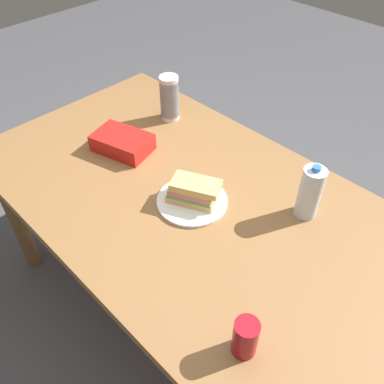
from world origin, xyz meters
The scene contains 8 objects.
ground_plane centered at (0.00, 0.00, 0.00)m, with size 8.00×8.00×0.00m, color #4C4C51.
dining_table centered at (0.00, 0.00, 0.67)m, with size 1.82×0.97×0.75m.
paper_plate centered at (-0.03, -0.02, 0.76)m, with size 0.25×0.25×0.01m, color white.
sandwich centered at (-0.02, -0.01, 0.80)m, with size 0.20×0.17×0.08m.
soda_can_red centered at (0.45, -0.31, 0.81)m, with size 0.07×0.07×0.12m, color maroon.
chip_bag centered at (-0.45, 0.00, 0.78)m, with size 0.23×0.15×0.07m, color red.
water_bottle_tall centered at (0.29, 0.22, 0.85)m, with size 0.08×0.08×0.21m.
plastic_cup_stack centered at (-0.48, 0.30, 0.85)m, with size 0.08×0.08×0.20m.
Camera 1 is at (0.70, -0.74, 1.77)m, focal length 37.89 mm.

